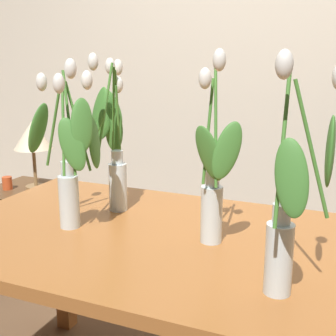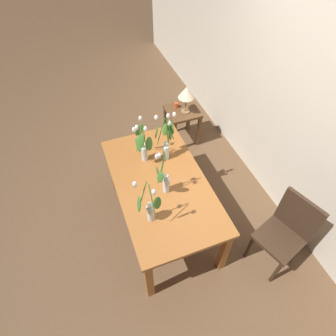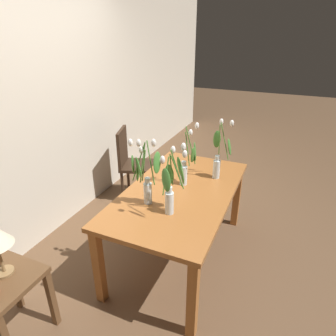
{
  "view_description": "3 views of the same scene",
  "coord_description": "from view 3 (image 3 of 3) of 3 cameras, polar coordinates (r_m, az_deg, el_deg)",
  "views": [
    {
      "loc": [
        0.52,
        -1.27,
        1.31
      ],
      "look_at": [
        -0.02,
        -0.01,
        0.97
      ],
      "focal_mm": 48.64,
      "sensor_mm": 36.0,
      "label": 1
    },
    {
      "loc": [
        1.69,
        -0.56,
        2.97
      ],
      "look_at": [
        0.05,
        0.06,
        0.99
      ],
      "focal_mm": 30.14,
      "sensor_mm": 36.0,
      "label": 2
    },
    {
      "loc": [
        -2.12,
        -0.81,
        2.03
      ],
      "look_at": [
        -0.1,
        0.08,
        0.98
      ],
      "focal_mm": 31.24,
      "sensor_mm": 36.0,
      "label": 3
    }
  ],
  "objects": [
    {
      "name": "tulip_vase_3",
      "position": [
        2.3,
        -4.55,
        -1.87
      ],
      "size": [
        0.17,
        0.25,
        0.58
      ],
      "color": "silver",
      "rests_on": "dining_table"
    },
    {
      "name": "tulip_vase_0",
      "position": [
        2.62,
        3.7,
        0.35
      ],
      "size": [
        0.17,
        0.15,
        0.59
      ],
      "color": "silver",
      "rests_on": "dining_table"
    },
    {
      "name": "side_table",
      "position": [
        2.4,
        -29.22,
        -20.36
      ],
      "size": [
        0.44,
        0.44,
        0.55
      ],
      "color": "brown",
      "rests_on": "ground"
    },
    {
      "name": "tulip_vase_2",
      "position": [
        2.79,
        9.9,
        1.76
      ],
      "size": [
        0.16,
        0.2,
        0.58
      ],
      "color": "silver",
      "rests_on": "dining_table"
    },
    {
      "name": "dining_table",
      "position": [
        2.65,
        2.35,
        -6.03
      ],
      "size": [
        1.6,
        0.9,
        0.74
      ],
      "color": "#A3602D",
      "rests_on": "ground"
    },
    {
      "name": "ground_plane",
      "position": [
        3.04,
        2.12,
        -16.53
      ],
      "size": [
        18.0,
        18.0,
        0.0
      ],
      "primitive_type": "plane",
      "color": "brown"
    },
    {
      "name": "room_wall_rear",
      "position": [
        3.18,
        -23.4,
        10.98
      ],
      "size": [
        9.0,
        0.1,
        2.7
      ],
      "primitive_type": "cube",
      "color": "beige",
      "rests_on": "ground"
    },
    {
      "name": "dining_chair",
      "position": [
        3.76,
        -7.23,
        1.55
      ],
      "size": [
        0.51,
        0.51,
        0.93
      ],
      "color": "#382619",
      "rests_on": "ground"
    },
    {
      "name": "tulip_vase_1",
      "position": [
        2.19,
        0.8,
        -3.58
      ],
      "size": [
        0.26,
        0.19,
        0.56
      ],
      "color": "silver",
      "rests_on": "dining_table"
    }
  ]
}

